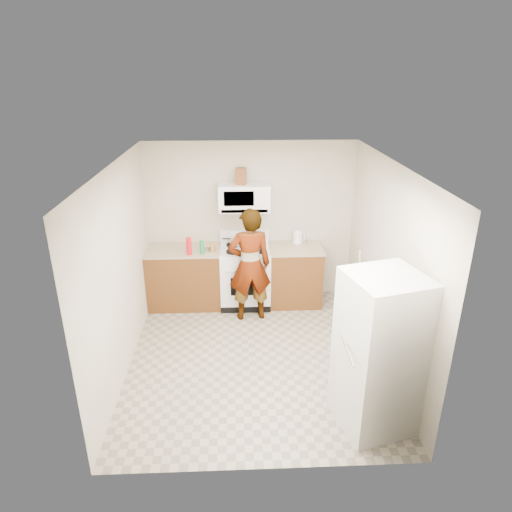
{
  "coord_description": "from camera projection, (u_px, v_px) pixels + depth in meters",
  "views": [
    {
      "loc": [
        -0.22,
        -4.98,
        3.49
      ],
      "look_at": [
        0.03,
        0.55,
        1.19
      ],
      "focal_mm": 32.0,
      "sensor_mm": 36.0,
      "label": 1
    }
  ],
  "objects": [
    {
      "name": "cabinet_left",
      "position": [
        185.0,
        278.0,
        7.1
      ],
      "size": [
        1.12,
        0.62,
        0.9
      ],
      "primitive_type": "cube",
      "color": "#632F17",
      "rests_on": "floor"
    },
    {
      "name": "counter_left",
      "position": [
        183.0,
        250.0,
        6.92
      ],
      "size": [
        1.14,
        0.64,
        0.03
      ],
      "primitive_type": "cube",
      "color": "tan",
      "rests_on": "cabinet_left"
    },
    {
      "name": "back_wall",
      "position": [
        251.0,
        222.0,
        7.11
      ],
      "size": [
        3.2,
        0.02,
        2.5
      ],
      "primitive_type": "cube",
      "color": "beige",
      "rests_on": "floor"
    },
    {
      "name": "cabinet_right",
      "position": [
        295.0,
        276.0,
        7.17
      ],
      "size": [
        0.8,
        0.62,
        0.9
      ],
      "primitive_type": "cube",
      "color": "#632F17",
      "rests_on": "floor"
    },
    {
      "name": "microwave",
      "position": [
        244.0,
        197.0,
        6.77
      ],
      "size": [
        0.76,
        0.38,
        0.4
      ],
      "primitive_type": "cube",
      "color": "white",
      "rests_on": "back_wall"
    },
    {
      "name": "pot_lid",
      "position": [
        209.0,
        249.0,
        6.89
      ],
      "size": [
        0.32,
        0.32,
        0.01
      ],
      "primitive_type": "cylinder",
      "rotation": [
        0.0,
        0.0,
        -0.36
      ],
      "color": "silver",
      "rests_on": "counter_left"
    },
    {
      "name": "fridge",
      "position": [
        379.0,
        353.0,
        4.55
      ],
      "size": [
        0.86,
        0.86,
        1.7
      ],
      "primitive_type": "cube",
      "rotation": [
        0.0,
        0.0,
        0.27
      ],
      "color": "silver",
      "rests_on": "floor"
    },
    {
      "name": "person",
      "position": [
        250.0,
        265.0,
        6.56
      ],
      "size": [
        0.67,
        0.48,
        1.7
      ],
      "primitive_type": "imported",
      "rotation": [
        0.0,
        0.0,
        3.26
      ],
      "color": "tan",
      "rests_on": "floor"
    },
    {
      "name": "tray",
      "position": [
        251.0,
        251.0,
        6.79
      ],
      "size": [
        0.29,
        0.24,
        0.05
      ],
      "primitive_type": "cube",
      "rotation": [
        0.0,
        0.0,
        -0.37
      ],
      "color": "silver",
      "rests_on": "gas_range"
    },
    {
      "name": "right_wall",
      "position": [
        386.0,
        267.0,
        5.53
      ],
      "size": [
        0.02,
        3.6,
        2.5
      ],
      "primitive_type": "cube",
      "color": "beige",
      "rests_on": "floor"
    },
    {
      "name": "counter_right",
      "position": [
        296.0,
        248.0,
        6.99
      ],
      "size": [
        0.82,
        0.64,
        0.03
      ],
      "primitive_type": "cube",
      "color": "tan",
      "rests_on": "cabinet_right"
    },
    {
      "name": "gas_range",
      "position": [
        245.0,
        275.0,
        7.12
      ],
      "size": [
        0.76,
        0.65,
        1.13
      ],
      "color": "white",
      "rests_on": "floor"
    },
    {
      "name": "kettle",
      "position": [
        298.0,
        237.0,
        7.12
      ],
      "size": [
        0.19,
        0.19,
        0.18
      ],
      "primitive_type": "cylinder",
      "rotation": [
        0.0,
        0.0,
        -0.33
      ],
      "color": "white",
      "rests_on": "counter_right"
    },
    {
      "name": "jug",
      "position": [
        241.0,
        176.0,
        6.63
      ],
      "size": [
        0.17,
        0.17,
        0.24
      ],
      "primitive_type": "cube",
      "rotation": [
        0.0,
        0.0,
        -0.24
      ],
      "color": "brown",
      "rests_on": "microwave"
    },
    {
      "name": "bottle_spray",
      "position": [
        189.0,
        246.0,
        6.66
      ],
      "size": [
        0.1,
        0.1,
        0.26
      ],
      "primitive_type": "cylinder",
      "rotation": [
        0.0,
        0.0,
        0.27
      ],
      "color": "red",
      "rests_on": "counter_left"
    },
    {
      "name": "floor",
      "position": [
        256.0,
        356.0,
        5.94
      ],
      "size": [
        3.6,
        3.6,
        0.0
      ],
      "primitive_type": "plane",
      "color": "gray",
      "rests_on": "ground"
    },
    {
      "name": "bottle_hot_sauce",
      "position": [
        212.0,
        247.0,
        6.77
      ],
      "size": [
        0.06,
        0.06,
        0.15
      ],
      "primitive_type": "cylinder",
      "rotation": [
        0.0,
        0.0,
        0.15
      ],
      "color": "orange",
      "rests_on": "counter_left"
    },
    {
      "name": "saucepan",
      "position": [
        236.0,
        241.0,
        7.03
      ],
      "size": [
        0.22,
        0.22,
        0.11
      ],
      "primitive_type": "cylinder",
      "rotation": [
        0.0,
        0.0,
        -0.13
      ],
      "color": "silver",
      "rests_on": "gas_range"
    },
    {
      "name": "broom",
      "position": [
        359.0,
        285.0,
        6.53
      ],
      "size": [
        0.16,
        0.23,
        1.17
      ],
      "primitive_type": "cylinder",
      "rotation": [
        0.14,
        -0.14,
        0.22
      ],
      "color": "silver",
      "rests_on": "floor"
    },
    {
      "name": "bottle_green_cap",
      "position": [
        202.0,
        247.0,
        6.7
      ],
      "size": [
        0.07,
        0.07,
        0.21
      ],
      "primitive_type": "cylinder",
      "rotation": [
        0.0,
        0.0,
        0.01
      ],
      "color": "#178239",
      "rests_on": "counter_left"
    }
  ]
}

